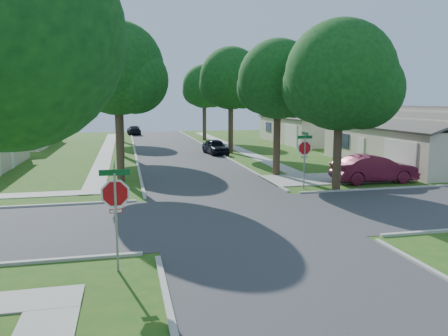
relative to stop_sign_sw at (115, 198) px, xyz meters
name	(u,v)px	position (x,y,z in m)	size (l,w,h in m)	color
ground	(240,217)	(4.70, 4.70, -2.03)	(100.00, 100.00, 0.00)	#265617
road_ns	(240,217)	(4.70, 4.70, -2.03)	(7.00, 100.00, 0.02)	#333335
sidewalk_ne	(232,147)	(10.80, 30.70, -2.01)	(1.20, 40.00, 0.04)	#9E9B91
sidewalk_nw	(107,150)	(-1.40, 30.70, -2.01)	(1.20, 40.00, 0.04)	#9E9B91
driveway	(338,178)	(12.60, 11.80, -2.01)	(8.80, 3.60, 0.05)	#9E9B91
stop_sign_sw	(115,198)	(0.00, 0.00, 0.00)	(1.05, 0.80, 2.98)	gray
stop_sign_ne	(305,150)	(9.40, 9.40, 0.00)	(1.05, 0.80, 2.98)	gray
tree_e_near	(279,83)	(9.45, 13.71, 3.61)	(4.97, 4.80, 8.28)	#38281C
tree_e_mid	(231,81)	(9.46, 25.71, 4.22)	(5.59, 5.40, 9.21)	#38281C
tree_e_far	(205,88)	(9.45, 38.71, 3.95)	(5.17, 5.00, 8.72)	#38281C
tree_w_near	(118,73)	(0.06, 13.71, 4.08)	(5.38, 5.20, 8.97)	#38281C
tree_w_mid	(120,77)	(0.06, 25.71, 4.46)	(5.80, 5.60, 9.56)	#38281C
tree_w_far	(121,92)	(0.05, 38.71, 3.48)	(4.76, 4.60, 8.04)	#38281C
tree_ne_corner	(341,81)	(11.06, 8.91, 3.56)	(5.80, 5.60, 8.66)	#38281C
house_ne_near	(416,144)	(20.69, 15.70, -0.51)	(8.42, 13.60, 4.23)	#BDAD95
house_ne_far	(312,129)	(20.69, 33.70, -0.51)	(8.42, 13.60, 4.23)	#BDAD95
house_nw_far	(9,131)	(-11.29, 36.70, -0.51)	(8.42, 13.60, 4.23)	#BDAD95
car_driveway	(374,169)	(13.98, 10.20, -1.25)	(1.66, 4.77, 1.57)	#531125
car_curb_east	(215,147)	(7.90, 25.11, -1.38)	(1.54, 3.83, 1.30)	black
car_curb_west	(134,130)	(1.50, 49.20, -1.42)	(1.70, 4.19, 1.22)	black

